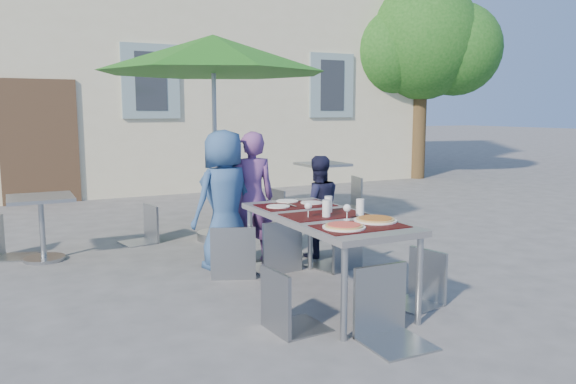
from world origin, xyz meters
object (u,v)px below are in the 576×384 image
child_1 (251,198)px  chair_2 (341,213)px  dining_table (324,221)px  patio_umbrella (213,56)px  child_2 (318,207)px  chair_4 (422,246)px  bg_chair_r_0 (143,202)px  chair_3 (287,262)px  bg_chair_r_1 (351,173)px  chair_0 (233,219)px  cafe_table_1 (323,177)px  bg_chair_l_0 (4,212)px  pizza_near_left (344,226)px  bg_chair_l_1 (283,186)px  chair_1 (277,213)px  chair_5 (390,260)px  pizza_near_right (375,219)px  cafe_table_0 (42,218)px  child_0 (224,200)px

child_1 → chair_2: (0.72, -0.67, -0.12)m
dining_table → patio_umbrella: size_ratio=0.65×
child_2 → chair_4: bearing=102.3°
dining_table → bg_chair_r_0: 3.04m
chair_3 → chair_4: bearing=1.5°
chair_3 → bg_chair_r_0: bearing=95.3°
patio_umbrella → bg_chair_r_1: 3.50m
chair_0 → cafe_table_1: size_ratio=1.27×
chair_2 → bg_chair_r_0: 2.66m
child_1 → bg_chair_l_0: child_1 is taller
pizza_near_left → bg_chair_l_1: (1.48, 4.07, -0.27)m
bg_chair_r_1 → chair_1: bearing=-134.1°
patio_umbrella → cafe_table_1: size_ratio=3.60×
chair_5 → pizza_near_right: bearing=64.4°
chair_0 → bg_chair_r_0: size_ratio=1.13×
chair_0 → chair_2: size_ratio=0.99×
chair_2 → bg_chair_r_0: (-1.57, 2.15, -0.08)m
chair_3 → cafe_table_0: bearing=116.6°
dining_table → chair_1: bearing=90.1°
child_2 → cafe_table_1: (1.60, 2.63, -0.02)m
cafe_table_0 → bg_chair_r_0: bg_chair_r_0 is taller
pizza_near_left → cafe_table_0: bearing=123.0°
bg_chair_l_1 → chair_1: bearing=-117.4°
child_2 → cafe_table_1: bearing=-109.5°
dining_table → pizza_near_right: pizza_near_right is taller
chair_5 → bg_chair_r_0: 3.98m
dining_table → patio_umbrella: bearing=91.7°
child_1 → chair_3: bearing=84.3°
chair_5 → cafe_table_0: bearing=121.0°
child_1 → child_2: size_ratio=1.24×
chair_5 → bg_chair_r_1: 5.53m
child_2 → cafe_table_0: child_2 is taller
chair_4 → bg_chair_r_1: 4.74m
chair_3 → cafe_table_0: size_ratio=1.27×
chair_1 → patio_umbrella: bearing=92.7°
chair_3 → bg_chair_l_1: (1.95, 4.03, -0.04)m
chair_0 → patio_umbrella: 2.41m
chair_4 → cafe_table_1: (1.58, 4.40, 0.05)m
child_0 → bg_chair_l_0: 2.55m
chair_0 → chair_4: chair_0 is taller
chair_3 → bg_chair_r_0: size_ratio=1.04×
bg_chair_r_0 → bg_chair_r_1: bg_chair_r_1 is taller
pizza_near_right → cafe_table_1: (2.04, 4.36, -0.22)m
child_1 → bg_chair_r_0: size_ratio=1.62×
chair_1 → cafe_table_1: chair_1 is taller
bg_chair_r_1 → child_1: bearing=-140.0°
chair_3 → chair_5: 0.75m
bg_chair_r_0 → chair_0: bearing=-76.5°
child_2 → chair_2: bearing=97.9°
chair_2 → bg_chair_l_0: bearing=146.6°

